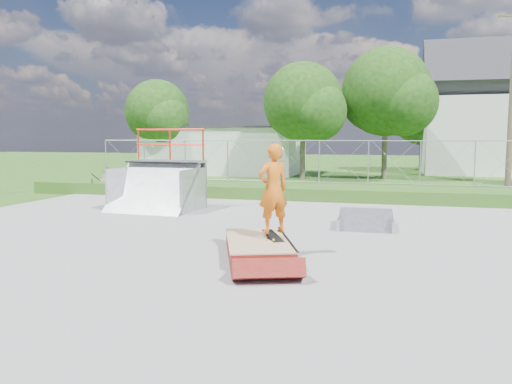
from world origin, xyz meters
TOP-DOWN VIEW (x-y plane):
  - ground at (0.00, 0.00)m, footprint 120.00×120.00m
  - concrete_pad at (0.00, 0.00)m, footprint 20.00×16.00m
  - grass_berm at (0.00, 9.50)m, footprint 24.00×3.00m
  - grind_box at (0.34, -0.66)m, footprint 2.02×2.78m
  - quarter_pipe at (-4.58, 4.67)m, footprint 2.81×2.42m
  - flat_bank_ramp at (2.28, 3.09)m, footprint 1.47×1.56m
  - skateboard at (0.62, -0.51)m, footprint 0.61×0.79m
  - skater at (0.62, -0.51)m, footprint 0.78×0.75m
  - concrete_stairs at (-8.50, 8.70)m, footprint 1.50×1.60m
  - chain_link_fence at (0.00, 10.50)m, footprint 20.00×0.06m
  - utility_building_flat at (-8.00, 22.00)m, footprint 10.00×6.00m
  - gable_house at (9.00, 26.00)m, footprint 8.40×6.08m
  - utility_pole at (7.50, 12.00)m, footprint 0.24×0.24m
  - tree_left_near at (-1.75, 17.83)m, footprint 4.76×4.48m
  - tree_center at (2.78, 19.81)m, footprint 5.44×5.12m
  - tree_left_far at (-11.77, 19.85)m, footprint 4.42×4.16m
  - tree_back_mid at (5.21, 27.86)m, footprint 4.08×3.84m

SIDE VIEW (x-z plane):
  - ground at x=0.00m, z-range 0.00..0.00m
  - concrete_pad at x=0.00m, z-range 0.00..0.04m
  - grind_box at x=0.34m, z-range 0.00..0.37m
  - flat_bank_ramp at x=2.28m, z-range 0.00..0.43m
  - grass_berm at x=0.00m, z-range 0.00..0.50m
  - concrete_stairs at x=-8.50m, z-range 0.00..0.80m
  - skateboard at x=0.62m, z-range 0.35..0.48m
  - skater at x=0.62m, z-range 0.42..2.22m
  - quarter_pipe at x=-4.58m, z-range 0.00..2.70m
  - chain_link_fence at x=0.00m, z-range 0.50..2.30m
  - utility_building_flat at x=-8.00m, z-range 0.00..3.00m
  - tree_back_mid at x=5.21m, z-range 0.78..6.48m
  - gable_house at x=9.00m, z-range -0.63..8.31m
  - tree_left_far at x=-11.77m, z-range 0.85..7.02m
  - utility_pole at x=7.50m, z-range 0.00..8.00m
  - tree_left_near at x=-1.75m, z-range 0.91..7.56m
  - tree_center at x=2.78m, z-range 1.05..8.65m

